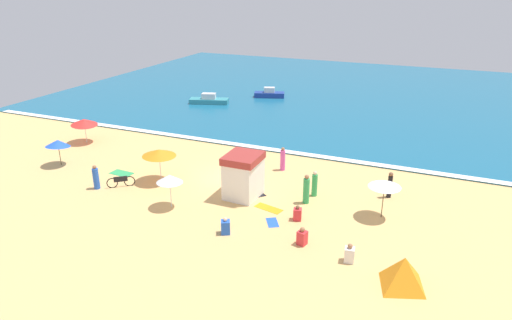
{
  "coord_description": "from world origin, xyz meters",
  "views": [
    {
      "loc": [
        13.24,
        -25.65,
        12.68
      ],
      "look_at": [
        1.49,
        2.04,
        0.8
      ],
      "focal_mm": 32.05,
      "sensor_mm": 36.0,
      "label": 1
    }
  ],
  "objects_px": {
    "beach_umbrella_0": "(58,143)",
    "beachgoer_7": "(302,237)",
    "lifeguard_cabana": "(243,175)",
    "beachgoer_1": "(390,185)",
    "beachgoer_5": "(297,214)",
    "beach_umbrella_1": "(159,153)",
    "beach_tent": "(404,272)",
    "beachgoer_2": "(283,159)",
    "beachgoer_3": "(315,184)",
    "small_boat_1": "(269,94)",
    "beach_umbrella_2": "(84,122)",
    "beachgoer_6": "(96,178)",
    "beachgoer_4": "(349,254)",
    "beach_umbrella_4": "(385,184)",
    "beach_umbrella_3": "(170,179)",
    "small_boat_0": "(209,100)",
    "beachgoer_8": "(226,227)",
    "parked_bicycle": "(121,181)",
    "beachgoer_0": "(306,190)"
  },
  "relations": [
    {
      "from": "beach_umbrella_0",
      "to": "beachgoer_7",
      "type": "height_order",
      "value": "beach_umbrella_0"
    },
    {
      "from": "lifeguard_cabana",
      "to": "beachgoer_1",
      "type": "relative_size",
      "value": 1.64
    },
    {
      "from": "beachgoer_5",
      "to": "beach_umbrella_1",
      "type": "bearing_deg",
      "value": 171.53
    },
    {
      "from": "beach_tent",
      "to": "beachgoer_2",
      "type": "distance_m",
      "value": 14.09
    },
    {
      "from": "beachgoer_3",
      "to": "small_boat_1",
      "type": "bearing_deg",
      "value": 117.75
    },
    {
      "from": "beachgoer_3",
      "to": "small_boat_1",
      "type": "xyz_separation_m",
      "value": [
        -11.98,
        22.77,
        -0.3
      ]
    },
    {
      "from": "beach_umbrella_2",
      "to": "beachgoer_5",
      "type": "height_order",
      "value": "beach_umbrella_2"
    },
    {
      "from": "beachgoer_6",
      "to": "beachgoer_4",
      "type": "bearing_deg",
      "value": -6.21
    },
    {
      "from": "lifeguard_cabana",
      "to": "beach_umbrella_4",
      "type": "relative_size",
      "value": 1.14
    },
    {
      "from": "beach_umbrella_3",
      "to": "beachgoer_6",
      "type": "relative_size",
      "value": 1.3
    },
    {
      "from": "beach_umbrella_2",
      "to": "small_boat_0",
      "type": "bearing_deg",
      "value": 77.53
    },
    {
      "from": "beach_umbrella_4",
      "to": "beachgoer_3",
      "type": "distance_m",
      "value": 4.67
    },
    {
      "from": "beach_umbrella_1",
      "to": "beach_umbrella_4",
      "type": "relative_size",
      "value": 1.17
    },
    {
      "from": "beach_umbrella_2",
      "to": "small_boat_1",
      "type": "xyz_separation_m",
      "value": [
        8.42,
        20.41,
        -1.3
      ]
    },
    {
      "from": "beachgoer_4",
      "to": "beachgoer_6",
      "type": "bearing_deg",
      "value": 173.79
    },
    {
      "from": "beachgoer_1",
      "to": "beachgoer_8",
      "type": "bearing_deg",
      "value": -133.22
    },
    {
      "from": "beachgoer_2",
      "to": "beachgoer_8",
      "type": "bearing_deg",
      "value": -88.89
    },
    {
      "from": "beachgoer_1",
      "to": "beachgoer_8",
      "type": "xyz_separation_m",
      "value": [
        -7.44,
        -7.92,
        -0.44
      ]
    },
    {
      "from": "beach_umbrella_1",
      "to": "parked_bicycle",
      "type": "distance_m",
      "value": 3.11
    },
    {
      "from": "lifeguard_cabana",
      "to": "small_boat_0",
      "type": "xyz_separation_m",
      "value": [
        -12.97,
        19.39,
        -0.97
      ]
    },
    {
      "from": "beachgoer_1",
      "to": "beachgoer_3",
      "type": "height_order",
      "value": "beachgoer_1"
    },
    {
      "from": "beachgoer_0",
      "to": "lifeguard_cabana",
      "type": "bearing_deg",
      "value": -170.6
    },
    {
      "from": "beachgoer_7",
      "to": "small_boat_0",
      "type": "bearing_deg",
      "value": 127.74
    },
    {
      "from": "beach_umbrella_3",
      "to": "beachgoer_4",
      "type": "relative_size",
      "value": 2.16
    },
    {
      "from": "beachgoer_1",
      "to": "beachgoer_7",
      "type": "relative_size",
      "value": 1.7
    },
    {
      "from": "beach_umbrella_3",
      "to": "beach_umbrella_2",
      "type": "bearing_deg",
      "value": 150.97
    },
    {
      "from": "beachgoer_6",
      "to": "small_boat_0",
      "type": "height_order",
      "value": "beachgoer_6"
    },
    {
      "from": "beach_umbrella_4",
      "to": "parked_bicycle",
      "type": "bearing_deg",
      "value": -171.34
    },
    {
      "from": "beachgoer_4",
      "to": "lifeguard_cabana",
      "type": "bearing_deg",
      "value": 149.38
    },
    {
      "from": "beach_umbrella_2",
      "to": "beach_umbrella_3",
      "type": "relative_size",
      "value": 1.31
    },
    {
      "from": "beachgoer_2",
      "to": "small_boat_0",
      "type": "bearing_deg",
      "value": 133.7
    },
    {
      "from": "lifeguard_cabana",
      "to": "beach_umbrella_1",
      "type": "relative_size",
      "value": 0.98
    },
    {
      "from": "beach_umbrella_1",
      "to": "beachgoer_0",
      "type": "distance_m",
      "value": 10.06
    },
    {
      "from": "beach_umbrella_1",
      "to": "beachgoer_6",
      "type": "relative_size",
      "value": 1.75
    },
    {
      "from": "beach_umbrella_3",
      "to": "beachgoer_6",
      "type": "bearing_deg",
      "value": 176.92
    },
    {
      "from": "beach_umbrella_2",
      "to": "beach_umbrella_4",
      "type": "distance_m",
      "value": 24.99
    },
    {
      "from": "beach_umbrella_4",
      "to": "small_boat_1",
      "type": "bearing_deg",
      "value": 124.26
    },
    {
      "from": "beachgoer_2",
      "to": "beachgoer_3",
      "type": "relative_size",
      "value": 1.03
    },
    {
      "from": "beachgoer_3",
      "to": "beachgoer_8",
      "type": "relative_size",
      "value": 1.73
    },
    {
      "from": "beach_umbrella_2",
      "to": "beachgoer_5",
      "type": "relative_size",
      "value": 3.06
    },
    {
      "from": "beach_umbrella_2",
      "to": "beach_tent",
      "type": "relative_size",
      "value": 1.11
    },
    {
      "from": "beachgoer_0",
      "to": "beachgoer_3",
      "type": "relative_size",
      "value": 1.12
    },
    {
      "from": "beachgoer_5",
      "to": "beach_tent",
      "type": "bearing_deg",
      "value": -32.37
    },
    {
      "from": "beachgoer_2",
      "to": "beachgoer_7",
      "type": "bearing_deg",
      "value": -64.31
    },
    {
      "from": "beach_umbrella_3",
      "to": "parked_bicycle",
      "type": "xyz_separation_m",
      "value": [
        -4.62,
        1.15,
        -1.46
      ]
    },
    {
      "from": "beach_tent",
      "to": "beachgoer_2",
      "type": "bearing_deg",
      "value": 132.04
    },
    {
      "from": "beachgoer_5",
      "to": "parked_bicycle",
      "type": "bearing_deg",
      "value": -178.65
    },
    {
      "from": "beach_umbrella_3",
      "to": "beachgoer_3",
      "type": "relative_size",
      "value": 1.27
    },
    {
      "from": "beachgoer_0",
      "to": "beachgoer_1",
      "type": "height_order",
      "value": "beachgoer_0"
    },
    {
      "from": "beach_umbrella_0",
      "to": "beach_umbrella_3",
      "type": "xyz_separation_m",
      "value": [
        11.15,
        -2.52,
        0.15
      ]
    }
  ]
}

